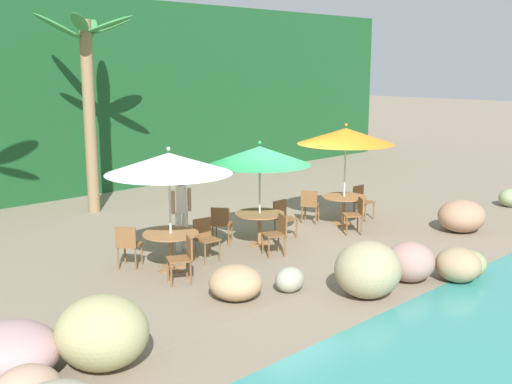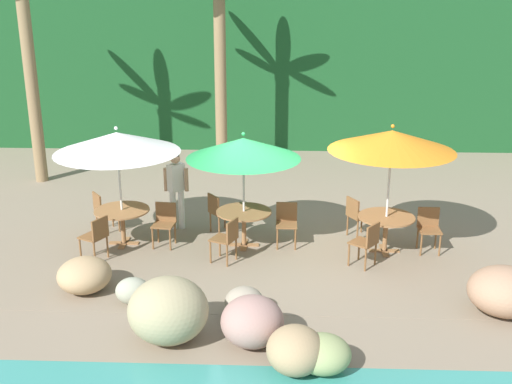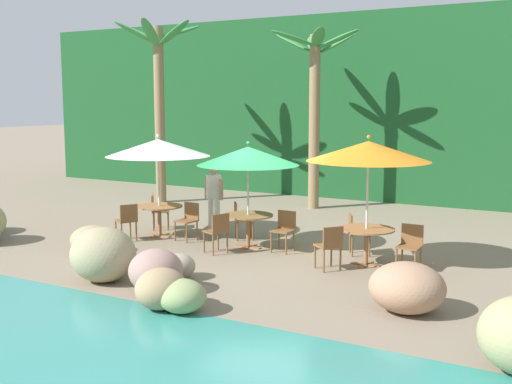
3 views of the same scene
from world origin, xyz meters
TOP-DOWN VIEW (x-y plane):
  - ground_plane at (0.00, 0.00)m, footprint 120.00×120.00m
  - terrace_deck at (0.00, 0.00)m, footprint 18.00×5.20m
  - foliage_backdrop at (0.00, 9.00)m, footprint 28.00×2.40m
  - rock_seawall at (-1.96, -2.99)m, footprint 15.76×3.38m
  - umbrella_white at (-3.00, 0.19)m, footprint 2.45×2.45m
  - dining_table_white at (-3.00, 0.19)m, footprint 1.10×1.10m
  - chair_white_seaward at (-2.15, 0.18)m, footprint 0.47×0.47m
  - chair_white_inland at (-3.58, 0.82)m, footprint 0.59×0.59m
  - chair_white_left at (-3.31, -0.61)m, footprint 0.57×0.57m
  - umbrella_green at (-0.56, 0.20)m, footprint 2.23×2.23m
  - dining_table_green at (-0.56, 0.20)m, footprint 1.10×1.10m
  - chair_green_seaward at (0.29, 0.29)m, footprint 0.42×0.43m
  - chair_green_inland at (-1.14, 0.83)m, footprint 0.59×0.59m
  - chair_green_left at (-0.82, -0.61)m, footprint 0.56×0.56m
  - umbrella_orange at (2.22, 0.02)m, footprint 2.39×2.39m
  - dining_table_orange at (2.22, 0.02)m, footprint 1.10×1.10m
  - chair_orange_seaward at (3.07, 0.10)m, footprint 0.42×0.43m
  - chair_orange_inland at (1.74, 0.72)m, footprint 0.58×0.57m
  - chair_orange_left at (1.77, -0.71)m, footprint 0.60×0.59m
  - palm_tree_nearest at (-6.25, 4.37)m, footprint 2.74×2.56m
  - palm_tree_second at (-1.51, 5.71)m, footprint 2.78×2.58m
  - waiter_in_white at (-2.04, 1.09)m, footprint 0.52×0.39m

SIDE VIEW (x-z plane):
  - ground_plane at x=0.00m, z-range 0.00..0.00m
  - terrace_deck at x=0.00m, z-range 0.00..0.01m
  - rock_seawall at x=-1.96m, z-range -0.09..0.89m
  - chair_white_seaward at x=-2.15m, z-range 0.08..0.95m
  - chair_white_inland at x=-3.58m, z-range 0.08..0.95m
  - chair_white_left at x=-3.31m, z-range 0.08..0.95m
  - chair_green_seaward at x=0.29m, z-range 0.08..0.95m
  - chair_green_inland at x=-1.14m, z-range 0.08..0.95m
  - chair_green_left at x=-0.82m, z-range 0.08..0.95m
  - chair_orange_seaward at x=3.07m, z-range 0.08..0.95m
  - chair_orange_inland at x=1.74m, z-range 0.08..0.95m
  - chair_orange_left at x=1.77m, z-range 0.08..0.95m
  - dining_table_white at x=-3.00m, z-range 0.24..0.98m
  - dining_table_green at x=-0.56m, z-range 0.24..0.98m
  - dining_table_orange at x=2.22m, z-range 0.24..0.98m
  - waiter_in_white at x=-2.04m, z-range 0.14..1.84m
  - umbrella_green at x=-0.56m, z-range 0.85..3.20m
  - umbrella_white at x=-3.00m, z-range 0.90..3.33m
  - umbrella_orange at x=2.22m, z-range 0.97..3.53m
  - foliage_backdrop at x=0.00m, z-range 0.00..6.00m
  - palm_tree_second at x=-1.51m, z-range 0.91..6.17m
  - palm_tree_nearest at x=-6.25m, z-range 0.92..6.56m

